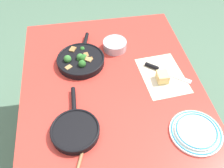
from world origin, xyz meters
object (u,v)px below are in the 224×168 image
at_px(dinner_plate_stack, 196,132).
at_px(prep_bowl_steel, 115,45).
at_px(skillet_broccoli, 81,60).
at_px(skillet_eggs, 75,130).
at_px(wooden_spoon, 81,155).
at_px(grater_knife, 161,70).
at_px(cheese_block, 163,78).

distance_m(dinner_plate_stack, prep_bowl_steel, 0.73).
bearing_deg(dinner_plate_stack, skillet_broccoli, 41.21).
relative_size(skillet_eggs, wooden_spoon, 1.19).
xyz_separation_m(skillet_broccoli, skillet_eggs, (-0.48, 0.07, -0.00)).
xyz_separation_m(skillet_eggs, prep_bowl_steel, (0.58, -0.29, 0.01)).
distance_m(skillet_eggs, wooden_spoon, 0.13).
bearing_deg(skillet_broccoli, dinner_plate_stack, -124.40).
bearing_deg(grater_knife, skillet_broccoli, -158.52).
bearing_deg(grater_knife, dinner_plate_stack, -44.95).
bearing_deg(dinner_plate_stack, cheese_block, 9.50).
relative_size(skillet_eggs, prep_bowl_steel, 2.59).
bearing_deg(cheese_block, wooden_spoon, 127.93).
distance_m(skillet_broccoli, skillet_eggs, 0.49).
bearing_deg(prep_bowl_steel, skillet_eggs, 153.23).
relative_size(skillet_broccoli, wooden_spoon, 1.22).
bearing_deg(wooden_spoon, prep_bowl_steel, -1.86).
distance_m(wooden_spoon, dinner_plate_stack, 0.56).
relative_size(skillet_eggs, cheese_block, 5.31).
bearing_deg(cheese_block, skillet_broccoli, 63.51).
bearing_deg(skillet_eggs, wooden_spoon, -170.45).
relative_size(skillet_broccoli, grater_knife, 1.66).
xyz_separation_m(grater_knife, cheese_block, (-0.08, 0.02, 0.02)).
bearing_deg(dinner_plate_stack, skillet_eggs, 80.32).
xyz_separation_m(skillet_eggs, grater_knife, (0.33, -0.53, -0.01)).
bearing_deg(skillet_eggs, prep_bowl_steel, -25.44).
bearing_deg(skillet_eggs, cheese_block, -61.91).
bearing_deg(prep_bowl_steel, cheese_block, -145.47).
xyz_separation_m(dinner_plate_stack, prep_bowl_steel, (0.68, 0.28, 0.02)).
distance_m(grater_knife, prep_bowl_steel, 0.34).
xyz_separation_m(wooden_spoon, prep_bowl_steel, (0.71, -0.27, 0.02)).
bearing_deg(prep_bowl_steel, skillet_broccoli, 113.22).
relative_size(grater_knife, prep_bowl_steel, 1.60).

